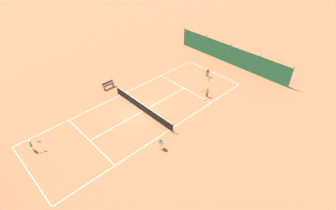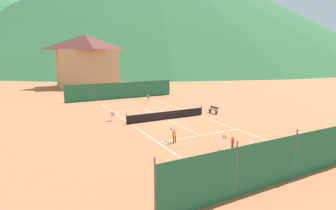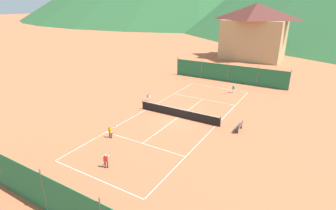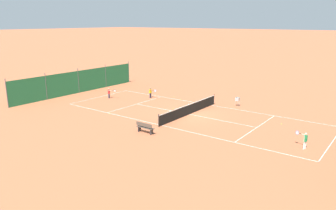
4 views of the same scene
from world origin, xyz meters
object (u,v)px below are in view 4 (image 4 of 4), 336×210
Objects in this scene: tennis_ball_alley_left at (180,99)px; tennis_ball_by_net_left at (173,108)px; player_near_baseline at (109,92)px; tennis_ball_service_box at (110,113)px; courtside_bench at (145,127)px; tennis_ball_near_corner at (174,97)px; player_far_service at (305,139)px; ball_hopper at (237,100)px; player_near_service at (151,92)px; tennis_net at (190,109)px; tennis_ball_mid_court at (281,124)px.

tennis_ball_alley_left is 1.00× the size of tennis_ball_by_net_left.
player_near_baseline is 17.01× the size of tennis_ball_by_net_left.
courtside_bench is at bearing 70.48° from tennis_ball_service_box.
tennis_ball_near_corner is at bearing -145.46° from tennis_ball_by_net_left.
player_far_service is 11.39m from ball_hopper.
tennis_ball_alley_left is 1.41m from tennis_ball_near_corner.
ball_hopper is at bearing 94.05° from tennis_ball_near_corner.
player_near_service is at bearing -75.81° from ball_hopper.
player_near_baseline is at bearing -96.98° from player_far_service.
tennis_net is at bearing 42.73° from tennis_ball_alley_left.
tennis_ball_service_box is (8.37, -2.11, 0.00)m from tennis_ball_alley_left.
tennis_net reaches higher than tennis_ball_service_box.
tennis_ball_by_net_left is at bearing 93.93° from player_near_baseline.
ball_hopper is (-1.12, 6.09, 0.63)m from tennis_ball_alley_left.
player_far_service reaches higher than tennis_ball_alley_left.
player_far_service is 17.33m from tennis_ball_near_corner.
courtside_bench is (10.52, 3.94, 0.42)m from tennis_ball_alley_left.
tennis_ball_service_box is at bearing -5.27° from tennis_ball_near_corner.
tennis_ball_near_corner is at bearing -102.12° from tennis_ball_mid_court.
tennis_ball_mid_court is at bearing 104.67° from tennis_net.
tennis_ball_mid_court is at bearing 79.44° from tennis_ball_alley_left.
player_far_service is at bearing 65.41° from tennis_ball_near_corner.
tennis_ball_service_box is at bearing -54.84° from tennis_net.
tennis_ball_near_corner is (-4.77, -5.13, -0.47)m from tennis_net.
player_near_service reaches higher than tennis_ball_by_net_left.
player_near_baseline is 17.01× the size of tennis_ball_near_corner.
player_near_service is 2.67m from tennis_ball_near_corner.
tennis_ball_by_net_left is at bearing 23.62° from tennis_ball_alley_left.
tennis_ball_by_net_left is 6.51m from ball_hopper.
tennis_net is at bearing 89.14° from player_near_baseline.
courtside_bench is (3.91, -10.52, -0.21)m from player_far_service.
tennis_ball_mid_court is at bearing 59.04° from ball_hopper.
courtside_bench reaches higher than tennis_ball_service_box.
tennis_ball_service_box is (7.16, 1.03, -0.64)m from player_near_service.
courtside_bench is (2.15, 6.05, 0.42)m from tennis_ball_service_box.
tennis_ball_service_box is 12.56m from ball_hopper.
tennis_net is at bearing -75.33° from tennis_ball_mid_court.
player_near_service is at bearing -171.85° from tennis_ball_service_box.
tennis_ball_service_box is 9.01m from tennis_ball_near_corner.
tennis_ball_alley_left is 8.63m from tennis_ball_service_box.
tennis_ball_service_box is 0.07× the size of ball_hopper.
tennis_ball_service_box is 0.04× the size of courtside_bench.
ball_hopper is at bearing -132.71° from player_far_service.
player_far_service is at bearing 110.40° from courtside_bench.
tennis_net is 10.89m from player_far_service.
player_near_baseline reaches higher than tennis_ball_by_net_left.
player_near_service is 17.49× the size of tennis_ball_near_corner.
tennis_ball_alley_left is (-4.01, 6.69, -0.63)m from player_near_baseline.
tennis_ball_by_net_left is (1.30, -10.05, 0.00)m from tennis_ball_mid_court.
ball_hopper is at bearing 134.96° from tennis_ball_by_net_left.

